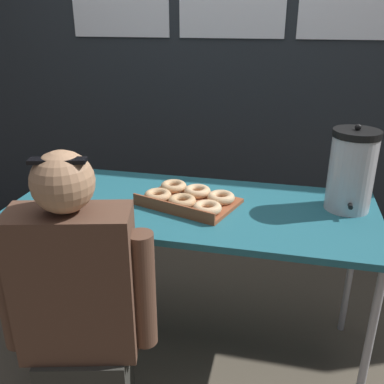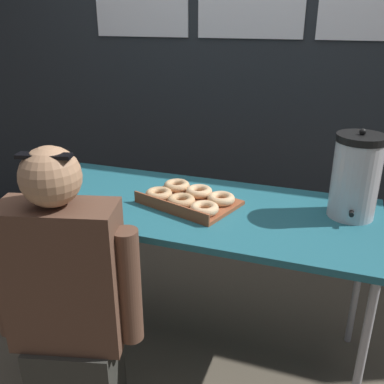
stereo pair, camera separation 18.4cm
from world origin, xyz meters
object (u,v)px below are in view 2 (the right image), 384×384
(coffee_urn, at_px, (356,176))
(cell_phone, at_px, (98,208))
(person_seated, at_px, (69,311))
(donut_box, at_px, (189,198))

(coffee_urn, height_order, cell_phone, coffee_urn)
(person_seated, bearing_deg, coffee_urn, -157.91)
(donut_box, height_order, coffee_urn, coffee_urn)
(coffee_urn, height_order, person_seated, person_seated)
(coffee_urn, relative_size, cell_phone, 2.46)
(coffee_urn, bearing_deg, donut_box, -171.26)
(cell_phone, height_order, person_seated, person_seated)
(coffee_urn, distance_m, cell_phone, 1.06)
(donut_box, height_order, person_seated, person_seated)
(person_seated, bearing_deg, cell_phone, -91.64)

